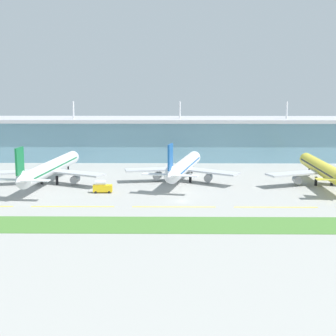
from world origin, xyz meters
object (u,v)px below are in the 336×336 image
airliner_far (323,169)px  fuel_truck (102,187)px  airliner_middle (183,166)px  airliner_near (50,168)px

airliner_far → fuel_truck: size_ratio=8.61×
fuel_truck → airliner_far: bearing=10.5°
airliner_middle → airliner_far: (56.55, -6.39, 0.00)m
airliner_middle → fuel_truck: (-31.03, -22.64, -4.18)m
airliner_far → fuel_truck: (-87.59, -16.26, -4.19)m
airliner_far → airliner_near: bearing=179.4°
fuel_truck → airliner_middle: bearing=36.1°
airliner_middle → airliner_far: same height
airliner_near → airliner_far: bearing=-0.6°
airliner_middle → airliner_far: 56.91m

